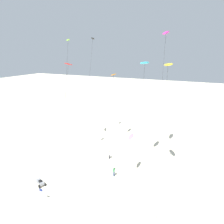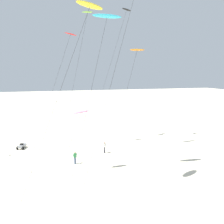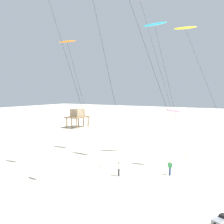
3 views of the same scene
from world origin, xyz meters
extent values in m
plane|color=beige|center=(0.00, 0.00, 0.00)|extent=(260.00, 260.00, 0.00)
ellipsoid|color=#8CD833|center=(-6.04, 10.43, 21.71)|extent=(1.64, 2.32, 0.56)
cylinder|color=#262626|center=(-5.61, 7.99, 10.82)|extent=(0.87, 4.90, 21.64)
ellipsoid|color=red|center=(-3.87, 7.25, 17.79)|extent=(0.66, 1.90, 0.62)
cylinder|color=#262626|center=(-3.33, 4.10, 8.86)|extent=(1.12, 6.32, 17.74)
ellipsoid|color=orange|center=(-0.23, 16.90, 15.35)|extent=(0.70, 2.49, 0.40)
cylinder|color=#262626|center=(0.15, 14.70, 7.63)|extent=(0.79, 4.44, 15.27)
ellipsoid|color=black|center=(-4.72, 16.77, 22.23)|extent=(0.97, 1.90, 0.48)
cylinder|color=#262626|center=(-4.08, 13.08, 11.08)|extent=(1.31, 7.40, 22.16)
cylinder|color=#262626|center=(11.00, 9.42, 11.17)|extent=(1.19, 6.69, 22.35)
ellipsoid|color=#33BFE0|center=(8.26, 9.65, 18.15)|extent=(1.06, 3.41, 0.59)
cylinder|color=#262626|center=(8.64, 7.42, 9.01)|extent=(0.80, 4.48, 18.03)
ellipsoid|color=yellow|center=(12.22, 6.83, 18.15)|extent=(2.17, 3.19, 0.69)
cylinder|color=#262626|center=(12.83, 3.32, 9.01)|extent=(1.25, 7.05, 18.03)
ellipsoid|color=pink|center=(7.43, 6.67, 7.28)|extent=(0.70, 2.13, 0.51)
cylinder|color=#262626|center=(7.67, 5.27, 3.60)|extent=(0.51, 2.82, 7.20)
cylinder|color=#33333D|center=(1.58, 11.11, 0.44)|extent=(0.22, 0.22, 0.88)
cube|color=white|center=(1.58, 11.11, 1.17)|extent=(0.36, 0.39, 0.58)
sphere|color=#9E7051|center=(1.58, 11.11, 1.57)|extent=(0.20, 0.20, 0.20)
cylinder|color=white|center=(1.45, 11.29, 1.22)|extent=(0.46, 0.36, 0.39)
cylinder|color=white|center=(1.70, 10.93, 1.22)|extent=(0.46, 0.36, 0.39)
cylinder|color=navy|center=(4.85, 6.20, 0.44)|extent=(0.22, 0.22, 0.88)
cube|color=#338C4C|center=(4.85, 6.20, 1.17)|extent=(0.27, 0.38, 0.58)
sphere|color=tan|center=(4.85, 6.20, 1.57)|extent=(0.20, 0.20, 0.20)
cylinder|color=#338C4C|center=(4.90, 5.98, 1.22)|extent=(0.51, 0.21, 0.39)
cylinder|color=#338C4C|center=(4.80, 6.41, 1.22)|extent=(0.51, 0.21, 0.39)
cube|color=gray|center=(-4.47, -0.76, 0.44)|extent=(1.84, 1.31, 0.36)
cube|color=black|center=(-4.33, -0.82, 0.72)|extent=(0.58, 0.58, 0.20)
cylinder|color=black|center=(-5.21, -0.45, 0.26)|extent=(0.53, 0.31, 0.52)
cylinder|color=black|center=(-3.98, -1.46, 0.26)|extent=(0.53, 0.31, 0.52)
cylinder|color=black|center=(-3.62, -0.62, 0.26)|extent=(0.53, 0.31, 0.52)
cylinder|color=gray|center=(-1.69, -3.61, 1.05)|extent=(0.05, 0.05, 2.10)
cube|color=navy|center=(-1.41, -3.61, 1.90)|extent=(0.52, 0.03, 0.36)
camera|label=1|loc=(17.54, -21.33, 19.79)|focal=33.70mm
camera|label=2|loc=(36.70, 1.50, 11.93)|focal=40.53mm
camera|label=3|loc=(-24.43, -3.38, 9.73)|focal=42.90mm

